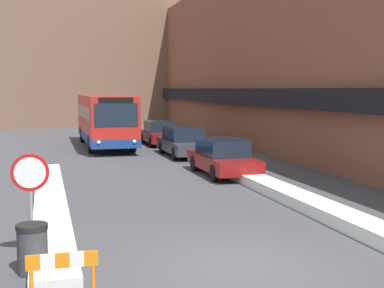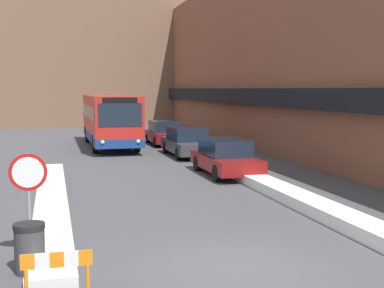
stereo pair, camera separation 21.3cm
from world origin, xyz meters
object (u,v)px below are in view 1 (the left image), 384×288
object	(u,v)px
parked_car_middle	(183,142)
parked_car_back	(160,133)
trash_bin	(32,249)
city_bus	(105,119)
parked_car_front	(223,157)
construction_barricade	(62,270)
stop_sign	(30,183)

from	to	relation	value
parked_car_middle	parked_car_back	distance (m)	5.80
trash_bin	parked_car_middle	bearing A→B (deg)	66.34
parked_car_middle	trash_bin	bearing A→B (deg)	-113.66
city_bus	parked_car_back	xyz separation A→B (m)	(3.39, 0.29, -0.94)
parked_car_front	construction_barricade	world-z (taller)	parked_car_front
construction_barricade	parked_car_front	bearing A→B (deg)	60.79
parked_car_front	parked_car_back	xyz separation A→B (m)	(-0.00, 12.16, -0.00)
parked_car_middle	stop_sign	xyz separation A→B (m)	(-7.22, -15.52, 0.83)
parked_car_front	trash_bin	bearing A→B (deg)	-125.56
parked_car_front	parked_car_middle	size ratio (longest dim) A/B	0.93
parked_car_back	city_bus	bearing A→B (deg)	-175.08
parked_car_middle	construction_barricade	distance (m)	19.53
parked_car_front	parked_car_back	world-z (taller)	parked_car_back
city_bus	parked_car_front	distance (m)	12.38
parked_car_back	stop_sign	bearing A→B (deg)	-108.70
construction_barricade	city_bus	bearing A→B (deg)	82.09
stop_sign	trash_bin	world-z (taller)	stop_sign
parked_car_back	trash_bin	distance (m)	23.35
city_bus	construction_barricade	size ratio (longest dim) A/B	9.41
parked_car_back	trash_bin	world-z (taller)	parked_car_back
city_bus	stop_sign	distance (m)	21.37
stop_sign	city_bus	bearing A→B (deg)	79.68
parked_car_middle	trash_bin	size ratio (longest dim) A/B	5.09
stop_sign	trash_bin	distance (m)	1.41
stop_sign	parked_car_back	bearing A→B (deg)	71.30
parked_car_front	parked_car_middle	world-z (taller)	parked_car_middle
city_bus	parked_car_middle	world-z (taller)	city_bus
parked_car_middle	parked_car_back	xyz separation A→B (m)	(0.00, 5.80, -0.01)
parked_car_middle	parked_car_back	world-z (taller)	same
parked_car_back	stop_sign	size ratio (longest dim) A/B	1.95
parked_car_middle	parked_car_front	bearing A→B (deg)	-90.00
stop_sign	trash_bin	xyz separation A→B (m)	(0.03, -0.90, -1.09)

